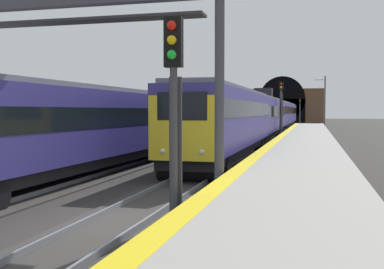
% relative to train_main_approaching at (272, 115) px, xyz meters
% --- Properties ---
extents(ground_plane, '(320.00, 320.00, 0.00)m').
position_rel_train_main_approaching_xyz_m(ground_plane, '(-44.24, -0.00, -2.33)').
color(ground_plane, '#302D2B').
extents(platform_right, '(112.00, 3.77, 1.05)m').
position_rel_train_main_approaching_xyz_m(platform_right, '(-44.24, -4.11, -1.81)').
color(platform_right, '#9E9B93').
rests_on(platform_right, ground_plane).
extents(platform_right_edge_strip, '(112.00, 0.50, 0.01)m').
position_rel_train_main_approaching_xyz_m(platform_right_edge_strip, '(-44.24, -2.47, -1.28)').
color(platform_right_edge_strip, yellow).
rests_on(platform_right_edge_strip, platform_right).
extents(track_main_line, '(160.00, 2.63, 0.21)m').
position_rel_train_main_approaching_xyz_m(track_main_line, '(-44.24, -0.00, -2.29)').
color(track_main_line, '#383533').
rests_on(track_main_line, ground_plane).
extents(train_main_approaching, '(76.11, 2.88, 4.97)m').
position_rel_train_main_approaching_xyz_m(train_main_approaching, '(0.00, 0.00, 0.00)').
color(train_main_approaching, navy).
rests_on(train_main_approaching, ground_plane).
extents(train_adjacent_platform, '(59.10, 3.14, 3.87)m').
position_rel_train_main_approaching_xyz_m(train_adjacent_platform, '(-16.99, 4.84, -0.13)').
color(train_adjacent_platform, navy).
rests_on(train_adjacent_platform, ground_plane).
extents(railway_signal_near, '(0.39, 0.38, 4.79)m').
position_rel_train_main_approaching_xyz_m(railway_signal_near, '(-45.38, -1.78, 0.59)').
color(railway_signal_near, '#38383D').
rests_on(railway_signal_near, ground_plane).
extents(railway_signal_mid, '(0.39, 0.38, 5.48)m').
position_rel_train_main_approaching_xyz_m(railway_signal_mid, '(-11.37, -1.78, 0.86)').
color(railway_signal_mid, '#38383D').
rests_on(railway_signal_mid, ground_plane).
extents(railway_signal_far, '(0.39, 0.38, 5.56)m').
position_rel_train_main_approaching_xyz_m(railway_signal_far, '(50.79, -1.78, 1.01)').
color(railway_signal_far, '#4C4C54').
rests_on(railway_signal_far, ground_plane).
extents(overhead_signal_gantry, '(0.70, 9.17, 6.39)m').
position_rel_train_main_approaching_xyz_m(overhead_signal_gantry, '(-41.66, 2.42, 2.59)').
color(overhead_signal_gantry, '#3F3F47').
rests_on(overhead_signal_gantry, ground_plane).
extents(tunnel_portal, '(2.24, 18.82, 10.82)m').
position_rel_train_main_approaching_xyz_m(tunnel_portal, '(56.69, 2.42, 1.67)').
color(tunnel_portal, brown).
rests_on(tunnel_portal, ground_plane).
extents(catenary_mast_near, '(0.22, 1.78, 8.30)m').
position_rel_train_main_approaching_xyz_m(catenary_mast_near, '(21.96, -6.37, 1.91)').
color(catenary_mast_near, '#595B60').
rests_on(catenary_mast_near, ground_plane).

